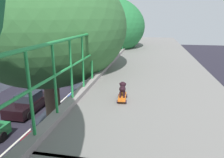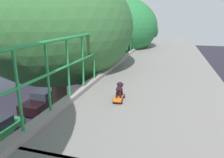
# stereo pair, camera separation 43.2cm
# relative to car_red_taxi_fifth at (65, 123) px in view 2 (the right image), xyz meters

# --- Properties ---
(overpass_deck) EXTENTS (3.35, 31.65, 0.53)m
(overpass_deck) POSITION_rel_car_red_taxi_fifth_xyz_m (6.13, -7.89, 4.79)
(overpass_deck) COLOR slate
(overpass_deck) RESTS_ON bridge_pier
(green_railing) EXTENTS (0.20, 30.07, 1.29)m
(green_railing) POSITION_rel_car_red_taxi_fifth_xyz_m (4.51, -7.89, 5.35)
(green_railing) COLOR gray
(green_railing) RESTS_ON overpass_deck
(car_red_taxi_fifth) EXTENTS (1.96, 4.60, 1.50)m
(car_red_taxi_fifth) POSITION_rel_car_red_taxi_fifth_xyz_m (0.00, 0.00, 0.00)
(car_red_taxi_fifth) COLOR red
(car_red_taxi_fifth) RESTS_ON ground
(car_black_sixth) EXTENTS (1.92, 4.33, 1.53)m
(car_black_sixth) POSITION_rel_car_red_taxi_fifth_xyz_m (-3.63, 2.98, 0.06)
(car_black_sixth) COLOR black
(car_black_sixth) RESTS_ON ground
(car_blue_seventh) EXTENTS (1.74, 3.98, 1.31)m
(car_blue_seventh) POSITION_rel_car_red_taxi_fifth_xyz_m (-0.17, 6.59, 0.02)
(car_blue_seventh) COLOR #223F96
(car_blue_seventh) RESTS_ON ground
(city_bus) EXTENTS (2.69, 11.38, 3.20)m
(city_bus) POSITION_rel_car_red_taxi_fifth_xyz_m (-3.90, 15.27, 1.18)
(city_bus) COLOR white
(city_bus) RESTS_ON ground
(roadside_tree_mid) EXTENTS (5.27, 5.27, 8.97)m
(roadside_tree_mid) POSITION_rel_car_red_taxi_fifth_xyz_m (2.57, -4.69, 6.32)
(roadside_tree_mid) COLOR #4E3F31
(roadside_tree_mid) RESTS_ON ground
(roadside_tree_far) EXTENTS (5.04, 5.04, 8.61)m
(roadside_tree_far) POSITION_rel_car_red_taxi_fifth_xyz_m (3.04, 1.03, 6.13)
(roadside_tree_far) COLOR #494326
(roadside_tree_far) RESTS_ON ground
(roadside_tree_farthest) EXTENTS (3.80, 3.80, 7.49)m
(roadside_tree_farthest) POSITION_rel_car_red_taxi_fifth_xyz_m (3.01, 11.71, 5.30)
(roadside_tree_farthest) COLOR #52312A
(roadside_tree_farthest) RESTS_ON ground
(toy_skateboard) EXTENTS (0.23, 0.53, 0.09)m
(toy_skateboard) POSITION_rel_car_red_taxi_fifth_xyz_m (5.46, -7.24, 5.12)
(toy_skateboard) COLOR orange
(toy_skateboard) RESTS_ON overpass_deck
(small_dog) EXTENTS (0.16, 0.35, 0.27)m
(small_dog) POSITION_rel_car_red_taxi_fifth_xyz_m (5.46, -7.20, 5.31)
(small_dog) COLOR black
(small_dog) RESTS_ON toy_skateboard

